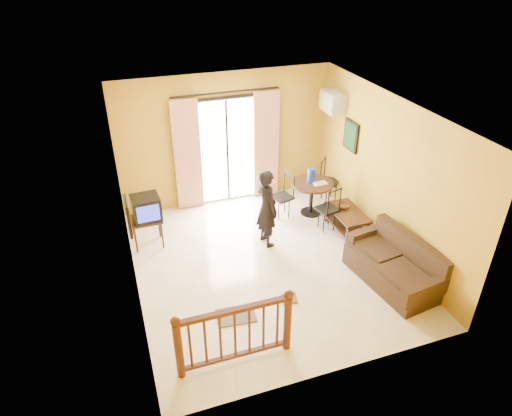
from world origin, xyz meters
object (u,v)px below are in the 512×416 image
object	(u,v)px
television	(146,208)
sofa	(395,266)
dining_table	(312,189)
standing_person	(267,208)
coffee_table	(347,218)

from	to	relation	value
television	sofa	world-z (taller)	television
television	sofa	bearing A→B (deg)	-36.42
dining_table	standing_person	bearing A→B (deg)	-150.26
sofa	coffee_table	bearing A→B (deg)	82.35
television	sofa	distance (m)	4.47
dining_table	standing_person	world-z (taller)	standing_person
sofa	standing_person	size ratio (longest dim) A/B	1.22
television	dining_table	xyz separation A→B (m)	(3.34, 0.06, -0.23)
television	dining_table	bearing A→B (deg)	-2.42
dining_table	coffee_table	bearing A→B (deg)	-65.54
sofa	standing_person	bearing A→B (deg)	125.06
television	standing_person	bearing A→B (deg)	-20.90
coffee_table	standing_person	xyz separation A→B (m)	(-1.63, 0.12, 0.47)
coffee_table	sofa	bearing A→B (deg)	-89.85
dining_table	sofa	bearing A→B (deg)	-81.17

